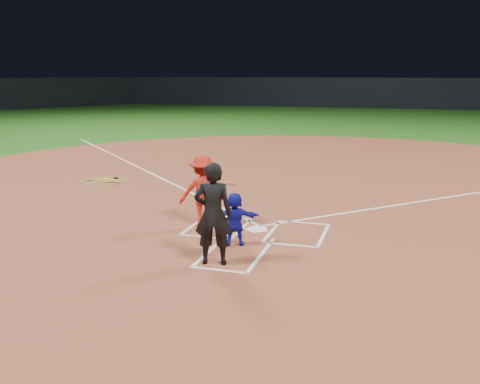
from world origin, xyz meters
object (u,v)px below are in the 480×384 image
(umpire, at_px, (213,214))
(catcher, at_px, (235,219))
(home_plate, at_px, (257,229))
(on_deck_circle, at_px, (105,181))
(batter_at_plate, at_px, (203,191))

(umpire, bearing_deg, catcher, -106.77)
(home_plate, height_order, on_deck_circle, home_plate)
(home_plate, height_order, batter_at_plate, batter_at_plate)
(home_plate, bearing_deg, catcher, 82.68)
(batter_at_plate, bearing_deg, umpire, -65.27)
(home_plate, relative_size, batter_at_plate, 0.34)
(home_plate, bearing_deg, on_deck_circle, -32.65)
(home_plate, relative_size, on_deck_circle, 0.35)
(umpire, xyz_separation_m, batter_at_plate, (-1.11, 2.40, -0.14))
(on_deck_circle, height_order, batter_at_plate, batter_at_plate)
(on_deck_circle, distance_m, umpire, 9.30)
(catcher, height_order, umpire, umpire)
(on_deck_circle, distance_m, catcher, 8.47)
(catcher, distance_m, umpire, 1.29)
(on_deck_circle, relative_size, umpire, 0.84)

